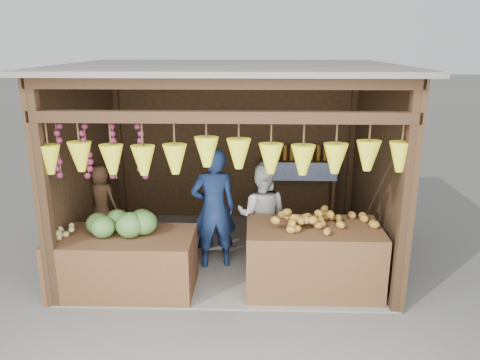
{
  "coord_description": "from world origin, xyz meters",
  "views": [
    {
      "loc": [
        0.33,
        -6.17,
        2.93
      ],
      "look_at": [
        0.14,
        -0.1,
        1.14
      ],
      "focal_mm": 35.0,
      "sensor_mm": 36.0,
      "label": 1
    }
  ],
  "objects_px": {
    "vendor_seated": "(101,199)",
    "man_standing": "(214,209)",
    "counter_left": "(124,263)",
    "woman_standing": "(262,215)",
    "counter_right": "(313,259)"
  },
  "relations": [
    {
      "from": "counter_right",
      "to": "vendor_seated",
      "type": "height_order",
      "value": "vendor_seated"
    },
    {
      "from": "vendor_seated",
      "to": "man_standing",
      "type": "bearing_deg",
      "value": -174.66
    },
    {
      "from": "counter_left",
      "to": "woman_standing",
      "type": "height_order",
      "value": "woman_standing"
    },
    {
      "from": "counter_left",
      "to": "man_standing",
      "type": "bearing_deg",
      "value": 32.77
    },
    {
      "from": "counter_right",
      "to": "vendor_seated",
      "type": "distance_m",
      "value": 3.13
    },
    {
      "from": "counter_left",
      "to": "counter_right",
      "type": "height_order",
      "value": "counter_right"
    },
    {
      "from": "man_standing",
      "to": "woman_standing",
      "type": "distance_m",
      "value": 0.65
    },
    {
      "from": "man_standing",
      "to": "vendor_seated",
      "type": "xyz_separation_m",
      "value": [
        -1.66,
        0.52,
        -0.05
      ]
    },
    {
      "from": "counter_left",
      "to": "woman_standing",
      "type": "relative_size",
      "value": 1.2
    },
    {
      "from": "counter_left",
      "to": "counter_right",
      "type": "xyz_separation_m",
      "value": [
        2.29,
        0.08,
        0.05
      ]
    },
    {
      "from": "man_standing",
      "to": "woman_standing",
      "type": "relative_size",
      "value": 1.16
    },
    {
      "from": "man_standing",
      "to": "vendor_seated",
      "type": "distance_m",
      "value": 1.74
    },
    {
      "from": "counter_left",
      "to": "vendor_seated",
      "type": "relative_size",
      "value": 1.71
    },
    {
      "from": "counter_right",
      "to": "man_standing",
      "type": "bearing_deg",
      "value": 154.74
    },
    {
      "from": "woman_standing",
      "to": "man_standing",
      "type": "bearing_deg",
      "value": 19.32
    }
  ]
}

